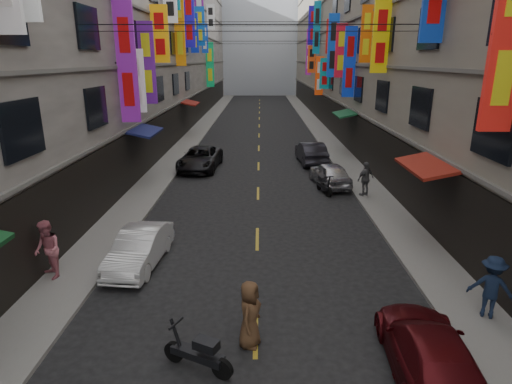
{
  "coord_description": "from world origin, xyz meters",
  "views": [
    {
      "loc": [
        0.1,
        2.45,
        6.77
      ],
      "look_at": [
        0.02,
        11.01,
        4.11
      ],
      "focal_mm": 30.0,
      "sensor_mm": 36.0,
      "label": 1
    }
  ],
  "objects_px": {
    "car_right_far": "(311,153)",
    "pedestrian_rfar": "(366,179)",
    "pedestrian_rnear": "(491,287)",
    "pedestrian_crossing": "(250,314)",
    "scooter_far_right": "(324,185)",
    "car_left_far": "(200,158)",
    "scooter_crossing": "(198,353)",
    "car_right_near": "(430,353)",
    "car_left_mid": "(139,248)",
    "pedestrian_lfar": "(47,250)",
    "car_right_mid": "(330,174)"
  },
  "relations": [
    {
      "from": "scooter_crossing",
      "to": "car_left_mid",
      "type": "height_order",
      "value": "car_left_mid"
    },
    {
      "from": "car_right_near",
      "to": "pedestrian_crossing",
      "type": "distance_m",
      "value": 4.12
    },
    {
      "from": "car_right_near",
      "to": "car_right_far",
      "type": "height_order",
      "value": "car_right_far"
    },
    {
      "from": "scooter_far_right",
      "to": "car_right_mid",
      "type": "relative_size",
      "value": 0.45
    },
    {
      "from": "scooter_crossing",
      "to": "car_right_near",
      "type": "xyz_separation_m",
      "value": [
        5.11,
        -0.16,
        0.18
      ]
    },
    {
      "from": "scooter_far_right",
      "to": "pedestrian_rfar",
      "type": "height_order",
      "value": "pedestrian_rfar"
    },
    {
      "from": "car_right_near",
      "to": "pedestrian_rfar",
      "type": "relative_size",
      "value": 2.43
    },
    {
      "from": "scooter_far_right",
      "to": "pedestrian_rnear",
      "type": "bearing_deg",
      "value": 89.37
    },
    {
      "from": "scooter_crossing",
      "to": "scooter_far_right",
      "type": "distance_m",
      "value": 14.32
    },
    {
      "from": "pedestrian_crossing",
      "to": "car_right_far",
      "type": "bearing_deg",
      "value": 4.99
    },
    {
      "from": "car_left_far",
      "to": "pedestrian_lfar",
      "type": "relative_size",
      "value": 2.62
    },
    {
      "from": "pedestrian_lfar",
      "to": "car_right_near",
      "type": "bearing_deg",
      "value": 25.82
    },
    {
      "from": "scooter_crossing",
      "to": "car_right_far",
      "type": "bearing_deg",
      "value": 12.5
    },
    {
      "from": "car_right_mid",
      "to": "pedestrian_crossing",
      "type": "distance_m",
      "value": 14.64
    },
    {
      "from": "car_right_mid",
      "to": "pedestrian_rfar",
      "type": "relative_size",
      "value": 2.24
    },
    {
      "from": "scooter_far_right",
      "to": "pedestrian_rfar",
      "type": "relative_size",
      "value": 1.01
    },
    {
      "from": "car_right_near",
      "to": "pedestrian_lfar",
      "type": "xyz_separation_m",
      "value": [
        -10.39,
        4.22,
        0.45
      ]
    },
    {
      "from": "car_right_far",
      "to": "pedestrian_lfar",
      "type": "height_order",
      "value": "pedestrian_lfar"
    },
    {
      "from": "car_left_mid",
      "to": "pedestrian_lfar",
      "type": "relative_size",
      "value": 2.0
    },
    {
      "from": "car_right_mid",
      "to": "pedestrian_rnear",
      "type": "height_order",
      "value": "pedestrian_rnear"
    },
    {
      "from": "scooter_far_right",
      "to": "pedestrian_rnear",
      "type": "relative_size",
      "value": 1.01
    },
    {
      "from": "pedestrian_lfar",
      "to": "pedestrian_rnear",
      "type": "distance_m",
      "value": 12.97
    },
    {
      "from": "scooter_far_right",
      "to": "pedestrian_crossing",
      "type": "relative_size",
      "value": 1.03
    },
    {
      "from": "scooter_far_right",
      "to": "pedestrian_rfar",
      "type": "distance_m",
      "value": 2.17
    },
    {
      "from": "scooter_far_right",
      "to": "pedestrian_lfar",
      "type": "relative_size",
      "value": 0.93
    },
    {
      "from": "scooter_crossing",
      "to": "pedestrian_rnear",
      "type": "bearing_deg",
      "value": -48.91
    },
    {
      "from": "car_left_mid",
      "to": "pedestrian_crossing",
      "type": "distance_m",
      "value": 5.76
    },
    {
      "from": "scooter_crossing",
      "to": "pedestrian_rfar",
      "type": "relative_size",
      "value": 0.95
    },
    {
      "from": "car_left_far",
      "to": "pedestrian_crossing",
      "type": "bearing_deg",
      "value": -74.33
    },
    {
      "from": "car_right_far",
      "to": "pedestrian_crossing",
      "type": "relative_size",
      "value": 2.57
    },
    {
      "from": "car_left_mid",
      "to": "car_right_near",
      "type": "relative_size",
      "value": 0.89
    },
    {
      "from": "pedestrian_rfar",
      "to": "car_right_far",
      "type": "bearing_deg",
      "value": -106.98
    },
    {
      "from": "scooter_crossing",
      "to": "car_right_near",
      "type": "height_order",
      "value": "car_right_near"
    },
    {
      "from": "car_left_far",
      "to": "pedestrian_rnear",
      "type": "bearing_deg",
      "value": -54.78
    },
    {
      "from": "scooter_far_right",
      "to": "car_right_far",
      "type": "bearing_deg",
      "value": -104.99
    },
    {
      "from": "pedestrian_lfar",
      "to": "pedestrian_crossing",
      "type": "bearing_deg",
      "value": 21.79
    },
    {
      "from": "scooter_far_right",
      "to": "pedestrian_crossing",
      "type": "distance_m",
      "value": 13.11
    },
    {
      "from": "car_left_far",
      "to": "car_right_far",
      "type": "distance_m",
      "value": 7.5
    },
    {
      "from": "car_left_mid",
      "to": "car_left_far",
      "type": "height_order",
      "value": "car_left_far"
    },
    {
      "from": "pedestrian_rnear",
      "to": "pedestrian_rfar",
      "type": "height_order",
      "value": "pedestrian_rfar"
    },
    {
      "from": "car_right_near",
      "to": "pedestrian_rfar",
      "type": "height_order",
      "value": "pedestrian_rfar"
    },
    {
      "from": "pedestrian_lfar",
      "to": "scooter_crossing",
      "type": "bearing_deg",
      "value": 10.34
    },
    {
      "from": "car_left_far",
      "to": "car_right_near",
      "type": "height_order",
      "value": "car_left_far"
    },
    {
      "from": "car_left_far",
      "to": "pedestrian_rfar",
      "type": "relative_size",
      "value": 2.84
    },
    {
      "from": "pedestrian_rnear",
      "to": "pedestrian_crossing",
      "type": "height_order",
      "value": "pedestrian_rnear"
    },
    {
      "from": "car_right_far",
      "to": "pedestrian_rfar",
      "type": "xyz_separation_m",
      "value": [
        1.89,
        -7.63,
        0.27
      ]
    },
    {
      "from": "car_left_far",
      "to": "scooter_crossing",
      "type": "bearing_deg",
      "value": -78.28
    },
    {
      "from": "scooter_crossing",
      "to": "car_right_near",
      "type": "distance_m",
      "value": 5.11
    },
    {
      "from": "car_left_far",
      "to": "pedestrian_crossing",
      "type": "distance_m",
      "value": 18.13
    },
    {
      "from": "car_right_far",
      "to": "pedestrian_crossing",
      "type": "bearing_deg",
      "value": 74.93
    }
  ]
}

